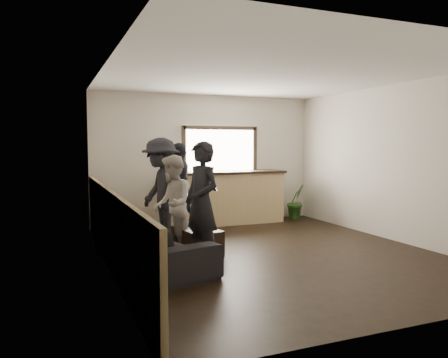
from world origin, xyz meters
name	(u,v)px	position (x,y,z in m)	size (l,w,h in m)	color
ground	(270,253)	(0.00, 0.00, 0.00)	(5.00, 6.00, 0.01)	black
room_shell	(228,162)	(-0.74, 0.00, 1.47)	(5.01, 6.01, 2.80)	silver
bar_counter	(224,194)	(0.30, 2.70, 0.64)	(2.70, 0.68, 2.13)	tan
sofa	(152,242)	(-1.90, 0.01, 0.33)	(2.26, 0.88, 0.66)	black
coffee_table	(197,241)	(-1.09, 0.44, 0.20)	(0.50, 0.89, 0.40)	black
cup_a	(186,224)	(-1.20, 0.65, 0.44)	(0.12, 0.12, 0.09)	silver
cup_b	(210,227)	(-0.93, 0.27, 0.44)	(0.10, 0.10, 0.09)	silver
potted_plant	(296,201)	(2.08, 2.65, 0.41)	(0.45, 0.36, 0.82)	#2D6623
person_a	(202,203)	(-1.19, -0.12, 0.88)	(0.61, 0.75, 1.77)	black
person_b	(172,205)	(-1.45, 0.57, 0.78)	(0.77, 0.89, 1.56)	beige
person_c	(161,191)	(-1.45, 1.30, 0.92)	(0.89, 1.29, 1.84)	black
person_d	(180,188)	(-0.90, 2.04, 0.88)	(0.87, 1.11, 1.76)	black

